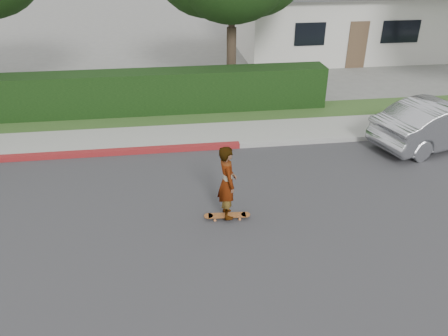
{
  "coord_description": "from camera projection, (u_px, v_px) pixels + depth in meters",
  "views": [
    {
      "loc": [
        -1.0,
        -7.3,
        5.48
      ],
      "look_at": [
        0.13,
        1.03,
        1.0
      ],
      "focal_mm": 35.0,
      "sensor_mm": 36.0,
      "label": 1
    }
  ],
  "objects": [
    {
      "name": "house",
      "position": [
        333.0,
        8.0,
        23.03
      ],
      "size": [
        10.6,
        8.6,
        4.3
      ],
      "color": "beige",
      "rests_on": "ground"
    },
    {
      "name": "curb_far",
      "position": [
        205.0,
        147.0,
        12.63
      ],
      "size": [
        60.0,
        0.2,
        0.15
      ],
      "primitive_type": "cube",
      "color": "#9E9E99",
      "rests_on": "ground"
    },
    {
      "name": "hedge",
      "position": [
        107.0,
        95.0,
        14.67
      ],
      "size": [
        15.0,
        1.0,
        1.5
      ],
      "primitive_type": "cube",
      "color": "black",
      "rests_on": "ground"
    },
    {
      "name": "skateboard",
      "position": [
        227.0,
        215.0,
        9.52
      ],
      "size": [
        1.02,
        0.27,
        0.09
      ],
      "rotation": [
        0.0,
        0.0,
        -0.07
      ],
      "color": "orange",
      "rests_on": "ground"
    },
    {
      "name": "sidewalk_far",
      "position": [
        202.0,
        135.0,
        13.43
      ],
      "size": [
        60.0,
        1.6,
        0.12
      ],
      "primitive_type": "cube",
      "color": "gray",
      "rests_on": "ground"
    },
    {
      "name": "car_silver",
      "position": [
        440.0,
        123.0,
        12.63
      ],
      "size": [
        4.38,
        2.56,
        1.36
      ],
      "primitive_type": "imported",
      "rotation": [
        0.0,
        0.0,
        1.86
      ],
      "color": "#A9ABB0",
      "rests_on": "ground"
    },
    {
      "name": "planting_strip",
      "position": [
        198.0,
        116.0,
        14.83
      ],
      "size": [
        60.0,
        1.6,
        0.1
      ],
      "primitive_type": "cube",
      "color": "#2D4C1E",
      "rests_on": "ground"
    },
    {
      "name": "road",
      "position": [
        224.0,
        233.0,
        9.08
      ],
      "size": [
        60.0,
        8.0,
        0.01
      ],
      "primitive_type": "cube",
      "color": "#2D2D30",
      "rests_on": "ground"
    },
    {
      "name": "ground",
      "position": [
        224.0,
        234.0,
        9.08
      ],
      "size": [
        120.0,
        120.0,
        0.0
      ],
      "primitive_type": "plane",
      "color": "slate",
      "rests_on": "ground"
    },
    {
      "name": "curb_red_section",
      "position": [
        25.0,
        157.0,
        12.03
      ],
      "size": [
        12.0,
        0.21,
        0.15
      ],
      "primitive_type": "cube",
      "color": "maroon",
      "rests_on": "ground"
    },
    {
      "name": "skateboarder",
      "position": [
        227.0,
        182.0,
        9.12
      ],
      "size": [
        0.45,
        0.63,
        1.65
      ],
      "primitive_type": "imported",
      "rotation": [
        0.0,
        0.0,
        1.66
      ],
      "color": "white",
      "rests_on": "skateboard"
    }
  ]
}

